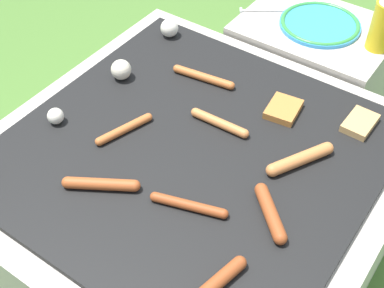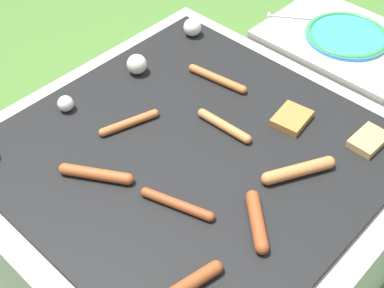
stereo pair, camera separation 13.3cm
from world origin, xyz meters
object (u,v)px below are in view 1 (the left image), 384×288
(condiment_bottle, at_px, (384,22))
(fork_utensil, at_px, (265,11))
(sausage_front_center, at_px, (124,129))
(plate_colorful, at_px, (320,24))

(condiment_bottle, bearing_deg, fork_utensil, 92.54)
(condiment_bottle, relative_size, fork_utensil, 1.12)
(fork_utensil, bearing_deg, condiment_bottle, -87.46)
(sausage_front_center, height_order, plate_colorful, sausage_front_center)
(sausage_front_center, bearing_deg, fork_utensil, -0.74)
(sausage_front_center, height_order, fork_utensil, sausage_front_center)
(sausage_front_center, relative_size, fork_utensil, 0.97)
(plate_colorful, bearing_deg, sausage_front_center, 165.10)
(plate_colorful, distance_m, fork_utensil, 0.19)
(condiment_bottle, bearing_deg, plate_colorful, 87.73)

